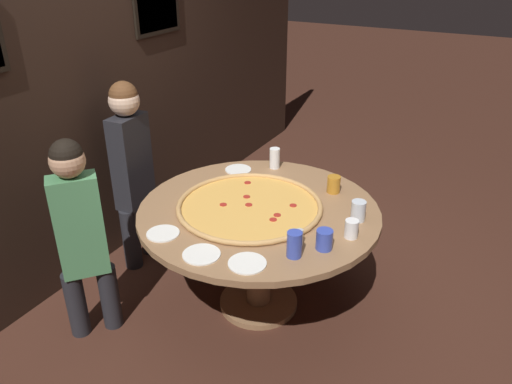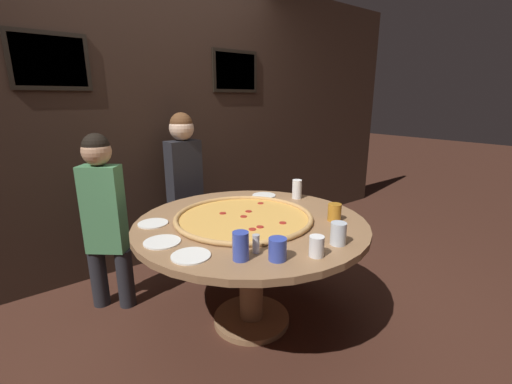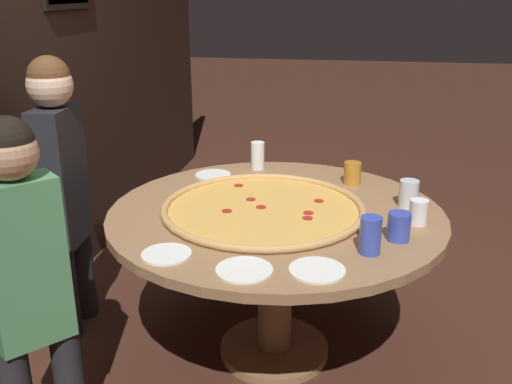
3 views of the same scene
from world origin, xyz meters
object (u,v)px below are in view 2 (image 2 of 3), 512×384
drink_cup_beside_pizza (334,212)px  diner_side_right (104,213)px  giant_pizza (244,217)px  drink_cup_far_left (317,246)px  drink_cup_front_edge (297,189)px  white_plate_near_front (264,195)px  white_plate_far_back (191,256)px  diner_centre_back (185,182)px  dining_table (251,241)px  drink_cup_near_right (278,249)px  drink_cup_far_right (338,234)px  drink_cup_centre_back (241,246)px  condiment_shaker (256,244)px  white_plate_left_side (153,223)px  white_plate_beside_cup (162,242)px

drink_cup_beside_pizza → diner_side_right: bearing=134.8°
giant_pizza → drink_cup_far_left: bearing=-92.8°
drink_cup_front_edge → drink_cup_beside_pizza: (-0.17, -0.51, -0.02)m
white_plate_near_front → white_plate_far_back: bearing=-147.8°
white_plate_far_back → diner_centre_back: (0.61, 1.27, 0.04)m
giant_pizza → drink_cup_front_edge: 0.63m
dining_table → drink_cup_near_right: bearing=-114.2°
drink_cup_far_right → diner_centre_back: (-0.08, 1.62, -0.02)m
drink_cup_centre_back → white_plate_near_front: drink_cup_centre_back is taller
drink_cup_far_left → condiment_shaker: size_ratio=1.08×
dining_table → drink_cup_far_left: size_ratio=14.11×
drink_cup_front_edge → white_plate_far_back: size_ratio=0.74×
dining_table → drink_cup_front_edge: drink_cup_front_edge is taller
white_plate_left_side → diner_side_right: bearing=110.2°
dining_table → diner_side_right: (-0.69, 0.79, 0.13)m
giant_pizza → drink_cup_front_edge: size_ratio=6.09×
giant_pizza → drink_cup_front_edge: bearing=12.0°
white_plate_beside_cup → dining_table: bearing=-2.6°
diner_side_right → drink_cup_near_right: bearing=150.2°
drink_cup_far_right → white_plate_left_side: 1.12m
drink_cup_centre_back → white_plate_beside_cup: size_ratio=0.71×
giant_pizza → white_plate_left_side: (-0.50, 0.28, -0.01)m
white_plate_beside_cup → white_plate_left_side: bearing=76.8°
drink_cup_beside_pizza → diner_centre_back: (-0.36, 1.37, -0.01)m
drink_cup_far_left → drink_cup_beside_pizza: (0.47, 0.28, 0.00)m
drink_cup_centre_back → drink_cup_beside_pizza: 0.80m
drink_cup_front_edge → diner_side_right: bearing=154.5°
diner_side_right → drink_cup_far_right: bearing=162.2°
diner_centre_back → giant_pizza: bearing=81.8°
drink_cup_far_right → diner_side_right: bearing=121.3°
giant_pizza → drink_cup_near_right: (-0.21, -0.56, 0.04)m
white_plate_left_side → diner_side_right: diner_side_right is taller
giant_pizza → drink_cup_near_right: size_ratio=8.07×
diner_centre_back → drink_cup_near_right: bearing=75.9°
white_plate_far_back → diner_side_right: size_ratio=0.15×
dining_table → white_plate_near_front: bearing=42.4°
drink_cup_near_right → diner_centre_back: (0.29, 1.56, -0.01)m
white_plate_left_side → drink_cup_near_right: bearing=-71.2°
white_plate_left_side → diner_side_right: (-0.17, 0.46, -0.02)m
drink_cup_near_right → white_plate_left_side: 0.89m
drink_cup_front_edge → drink_cup_far_left: size_ratio=1.41×
giant_pizza → condiment_shaker: 0.50m
giant_pizza → drink_cup_beside_pizza: drink_cup_beside_pizza is taller
drink_cup_front_edge → drink_cup_centre_back: bearing=-148.6°
giant_pizza → white_plate_far_back: 0.59m
dining_table → drink_cup_near_right: size_ratio=13.32×
white_plate_left_side → drink_cup_front_edge: bearing=-7.6°
white_plate_beside_cup → diner_side_right: size_ratio=0.16×
drink_cup_centre_back → drink_cup_far_left: (0.32, -0.20, -0.02)m
giant_pizza → white_plate_far_back: (-0.53, -0.28, -0.01)m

